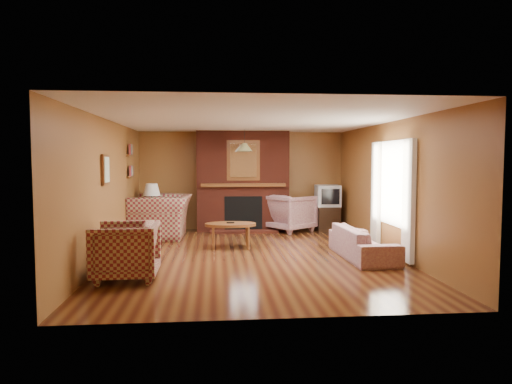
{
  "coord_description": "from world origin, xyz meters",
  "views": [
    {
      "loc": [
        -0.67,
        -8.01,
        1.71
      ],
      "look_at": [
        0.11,
        0.6,
        1.1
      ],
      "focal_mm": 32.0,
      "sensor_mm": 36.0,
      "label": 1
    }
  ],
  "objects": [
    {
      "name": "coffee_table",
      "position": [
        -0.38,
        0.77,
        0.43
      ],
      "size": [
        0.99,
        0.62,
        0.51
      ],
      "color": "brown",
      "rests_on": "floor"
    },
    {
      "name": "ceiling",
      "position": [
        0.0,
        0.0,
        2.4
      ],
      "size": [
        6.5,
        6.5,
        0.0
      ],
      "primitive_type": "plane",
      "rotation": [
        3.14,
        0.0,
        0.0
      ],
      "color": "silver",
      "rests_on": "wall_back"
    },
    {
      "name": "plaid_loveseat",
      "position": [
        -1.85,
        2.16,
        0.47
      ],
      "size": [
        1.3,
        1.48,
        0.93
      ],
      "primitive_type": "imported",
      "rotation": [
        0.0,
        0.0,
        -1.6
      ],
      "color": "maroon",
      "rests_on": "floor"
    },
    {
      "name": "floral_sofa",
      "position": [
        1.9,
        -0.33,
        0.27
      ],
      "size": [
        0.76,
        1.85,
        0.54
      ],
      "primitive_type": "imported",
      "rotation": [
        0.0,
        0.0,
        1.59
      ],
      "color": "#BEA993",
      "rests_on": "floor"
    },
    {
      "name": "wall_back",
      "position": [
        0.0,
        3.25,
        1.2
      ],
      "size": [
        6.5,
        0.0,
        6.5
      ],
      "primitive_type": "plane",
      "rotation": [
        1.57,
        0.0,
        0.0
      ],
      "color": "brown",
      "rests_on": "floor"
    },
    {
      "name": "plaid_armchair",
      "position": [
        -1.95,
        -1.44,
        0.41
      ],
      "size": [
        0.92,
        0.9,
        0.82
      ],
      "primitive_type": "imported",
      "rotation": [
        0.0,
        0.0,
        -1.55
      ],
      "color": "maroon",
      "rests_on": "floor"
    },
    {
      "name": "wall_front",
      "position": [
        0.0,
        -3.25,
        1.2
      ],
      "size": [
        6.5,
        0.0,
        6.5
      ],
      "primitive_type": "plane",
      "rotation": [
        -1.57,
        0.0,
        0.0
      ],
      "color": "brown",
      "rests_on": "floor"
    },
    {
      "name": "floral_armchair",
      "position": [
        1.13,
        2.76,
        0.44
      ],
      "size": [
        1.34,
        1.34,
        0.89
      ],
      "primitive_type": "imported",
      "rotation": [
        0.0,
        0.0,
        2.19
      ],
      "color": "#BEA993",
      "rests_on": "floor"
    },
    {
      "name": "side_table",
      "position": [
        -2.1,
        2.45,
        0.27
      ],
      "size": [
        0.43,
        0.43,
        0.53
      ],
      "primitive_type": "cube",
      "rotation": [
        0.0,
        0.0,
        -0.08
      ],
      "color": "brown",
      "rests_on": "floor"
    },
    {
      "name": "botanical_print",
      "position": [
        -2.47,
        -0.3,
        1.55
      ],
      "size": [
        0.05,
        0.4,
        0.5
      ],
      "color": "brown",
      "rests_on": "wall_left"
    },
    {
      "name": "fireplace",
      "position": [
        0.0,
        2.98,
        1.18
      ],
      "size": [
        2.2,
        0.82,
        2.4
      ],
      "color": "#581E13",
      "rests_on": "floor"
    },
    {
      "name": "window_right",
      "position": [
        2.45,
        -0.2,
        1.13
      ],
      "size": [
        0.1,
        1.85,
        2.0
      ],
      "color": "beige",
      "rests_on": "wall_right"
    },
    {
      "name": "table_lamp",
      "position": [
        -2.1,
        2.45,
        0.89
      ],
      "size": [
        0.39,
        0.39,
        0.64
      ],
      "color": "silver",
      "rests_on": "side_table"
    },
    {
      "name": "wall_left",
      "position": [
        -2.5,
        0.0,
        1.2
      ],
      "size": [
        0.0,
        6.5,
        6.5
      ],
      "primitive_type": "plane",
      "rotation": [
        1.57,
        0.0,
        1.57
      ],
      "color": "brown",
      "rests_on": "floor"
    },
    {
      "name": "wall_right",
      "position": [
        2.5,
        0.0,
        1.2
      ],
      "size": [
        0.0,
        6.5,
        6.5
      ],
      "primitive_type": "plane",
      "rotation": [
        1.57,
        0.0,
        -1.57
      ],
      "color": "brown",
      "rests_on": "floor"
    },
    {
      "name": "bookshelf",
      "position": [
        -2.44,
        1.9,
        1.67
      ],
      "size": [
        0.09,
        0.55,
        0.71
      ],
      "color": "brown",
      "rests_on": "wall_left"
    },
    {
      "name": "tv_stand",
      "position": [
        2.05,
        2.8,
        0.29
      ],
      "size": [
        0.54,
        0.5,
        0.59
      ],
      "primitive_type": "cube",
      "rotation": [
        0.0,
        0.0,
        0.01
      ],
      "color": "black",
      "rests_on": "floor"
    },
    {
      "name": "crt_tv",
      "position": [
        2.05,
        2.79,
        0.84
      ],
      "size": [
        0.58,
        0.58,
        0.52
      ],
      "color": "#ACAFB4",
      "rests_on": "tv_stand"
    },
    {
      "name": "floor",
      "position": [
        0.0,
        0.0,
        0.0
      ],
      "size": [
        6.5,
        6.5,
        0.0
      ],
      "primitive_type": "plane",
      "color": "#421C0E",
      "rests_on": "ground"
    },
    {
      "name": "pendant_light",
      "position": [
        0.0,
        2.3,
        2.0
      ],
      "size": [
        0.36,
        0.36,
        0.48
      ],
      "color": "black",
      "rests_on": "ceiling"
    }
  ]
}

